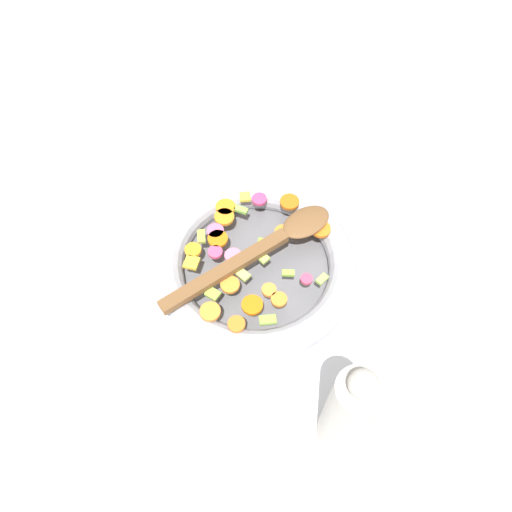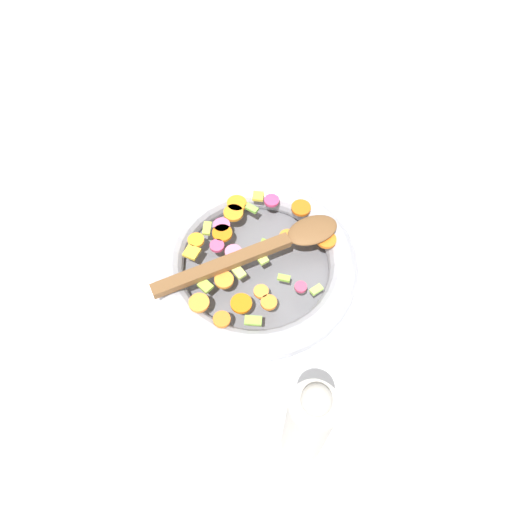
{
  "view_description": "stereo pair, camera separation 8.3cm",
  "coord_description": "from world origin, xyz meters",
  "views": [
    {
      "loc": [
        -0.39,
        0.21,
        0.75
      ],
      "look_at": [
        0.0,
        0.0,
        0.05
      ],
      "focal_mm": 35.0,
      "sensor_mm": 36.0,
      "label": 1
    },
    {
      "loc": [
        -0.42,
        0.13,
        0.75
      ],
      "look_at": [
        0.0,
        0.0,
        0.05
      ],
      "focal_mm": 35.0,
      "sensor_mm": 36.0,
      "label": 2
    }
  ],
  "objects": [
    {
      "name": "ground_plane",
      "position": [
        0.0,
        0.0,
        0.0
      ],
      "size": [
        4.0,
        4.0,
        0.0
      ],
      "primitive_type": "plane",
      "color": "silver"
    },
    {
      "name": "skillet",
      "position": [
        0.0,
        0.0,
        0.02
      ],
      "size": [
        0.35,
        0.35,
        0.05
      ],
      "color": "slate",
      "rests_on": "ground_plane"
    },
    {
      "name": "chopped_vegetables",
      "position": [
        0.01,
        0.01,
        0.05
      ],
      "size": [
        0.26,
        0.28,
        0.01
      ],
      "color": "orange",
      "rests_on": "skillet"
    },
    {
      "name": "wooden_spoon",
      "position": [
        0.0,
        -0.02,
        0.06
      ],
      "size": [
        0.08,
        0.33,
        0.01
      ],
      "color": "brown",
      "rests_on": "chopped_vegetables"
    },
    {
      "name": "pepper_mill",
      "position": [
        -0.29,
        0.02,
        0.11
      ],
      "size": [
        0.06,
        0.06,
        0.23
      ],
      "color": "#B2ADA3",
      "rests_on": "ground_plane"
    }
  ]
}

